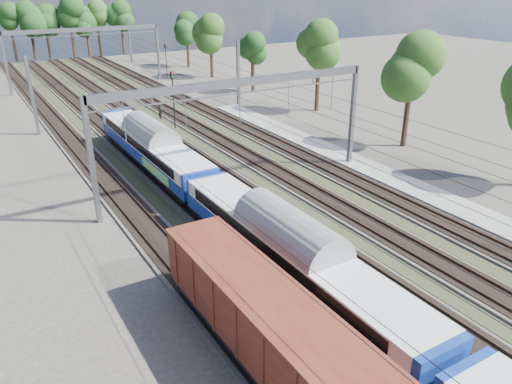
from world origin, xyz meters
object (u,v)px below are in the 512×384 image
worker (160,112)px  emu_train (295,248)px  signal_far (166,56)px  signal_near (173,93)px  freight_boxcar (266,323)px

worker → emu_train: bearing=168.6°
signal_far → signal_near: bearing=-86.4°
freight_boxcar → signal_near: 39.47m
freight_boxcar → signal_far: (22.22, 67.29, 1.27)m
emu_train → signal_far: (17.71, 63.04, 0.98)m
emu_train → signal_near: signal_near is taller
emu_train → worker: size_ratio=33.34×
signal_far → worker: bearing=-89.7°
worker → signal_far: size_ratio=0.34×
emu_train → worker: (6.79, 37.76, -1.66)m
emu_train → signal_near: size_ratio=10.08×
worker → signal_near: size_ratio=0.30×
signal_near → worker: bearing=70.3°
worker → signal_near: 5.27m
signal_far → freight_boxcar: bearing=-84.6°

